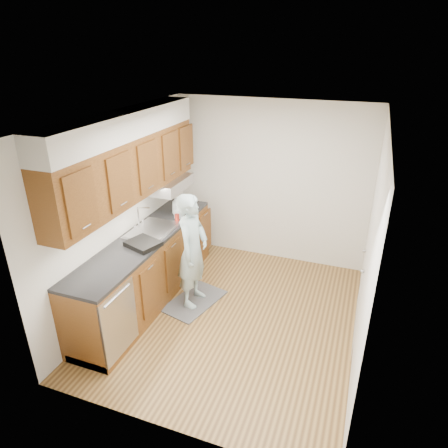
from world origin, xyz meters
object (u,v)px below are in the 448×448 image
at_px(steel_can, 181,211).
at_px(soap_bottle_c, 178,209).
at_px(soap_bottle_a, 175,205).
at_px(soap_bottle_b, 178,212).
at_px(person, 192,244).
at_px(dish_rack, 143,244).
at_px(soda_can, 177,218).

bearing_deg(steel_can, soap_bottle_c, 166.16).
xyz_separation_m(soap_bottle_a, soap_bottle_b, (0.10, -0.12, -0.04)).
relative_size(person, dish_rack, 4.57).
xyz_separation_m(soap_bottle_b, steel_can, (-0.00, 0.11, -0.04)).
relative_size(person, soap_bottle_b, 9.15).
bearing_deg(person, soda_can, 43.44).
bearing_deg(dish_rack, soap_bottle_b, 107.37).
bearing_deg(steel_can, soda_can, -78.43).
xyz_separation_m(soap_bottle_b, dish_rack, (-0.02, -0.92, -0.06)).
bearing_deg(dish_rack, person, 55.09).
relative_size(steel_can, dish_rack, 0.30).
xyz_separation_m(soap_bottle_a, soap_bottle_c, (0.03, 0.00, -0.05)).
bearing_deg(person, soap_bottle_b, 39.29).
bearing_deg(steel_can, soap_bottle_b, -88.11).
xyz_separation_m(soap_bottle_a, soda_can, (0.14, -0.24, -0.08)).
bearing_deg(soap_bottle_c, person, -51.97).
distance_m(person, dish_rack, 0.62).
bearing_deg(soap_bottle_b, person, -50.06).
relative_size(soap_bottle_b, steel_can, 1.64).
relative_size(soap_bottle_a, soap_bottle_c, 1.67).
height_order(soap_bottle_b, dish_rack, soap_bottle_b).
distance_m(person, steel_can, 0.83).
height_order(soap_bottle_c, soda_can, soap_bottle_c).
xyz_separation_m(soap_bottle_c, soda_can, (0.11, -0.24, -0.02)).
bearing_deg(soap_bottle_c, soda_can, -66.16).
relative_size(soda_can, steel_can, 0.97).
height_order(soap_bottle_c, steel_can, soap_bottle_c).
relative_size(soap_bottle_a, soda_can, 2.36).
bearing_deg(person, dish_rack, 125.75).
bearing_deg(soap_bottle_a, dish_rack, -85.79).
distance_m(soap_bottle_a, soap_bottle_c, 0.06).
relative_size(person, soap_bottle_c, 10.97).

